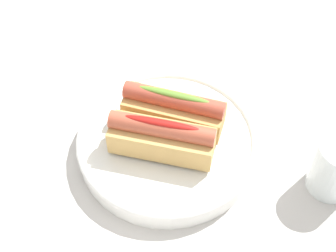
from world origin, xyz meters
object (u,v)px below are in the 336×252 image
(hotdog_front, at_px, (174,109))
(hotdog_back, at_px, (162,137))
(serving_bowl, at_px, (168,141))
(water_glass, at_px, (335,169))

(hotdog_front, relative_size, hotdog_back, 1.01)
(serving_bowl, xyz_separation_m, hotdog_back, (0.00, 0.03, 0.04))
(hotdog_back, bearing_deg, water_glass, -179.73)
(hotdog_back, height_order, water_glass, hotdog_back)
(serving_bowl, relative_size, hotdog_back, 1.79)
(hotdog_back, bearing_deg, serving_bowl, -98.96)
(water_glass, bearing_deg, hotdog_front, -12.56)
(hotdog_front, bearing_deg, water_glass, 167.44)
(hotdog_front, xyz_separation_m, water_glass, (-0.24, 0.05, -0.02))
(serving_bowl, height_order, hotdog_back, hotdog_back)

